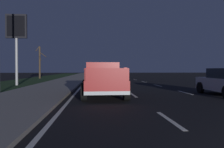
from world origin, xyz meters
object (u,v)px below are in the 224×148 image
Objects in this scene: pickup_truck at (103,79)px; sedan_red at (117,73)px; street_light_near at (2,10)px; bare_tree_far at (40,62)px; gas_price_sign at (16,32)px.

pickup_truck is 27.06m from sedan_red.
sedan_red is (26.85, -3.35, -0.13)m from pickup_truck.
street_light_near reaches higher than sedan_red.
sedan_red is at bearing -7.12° from pickup_truck.
bare_tree_far is at bearing 8.24° from street_light_near.
pickup_truck is 26.80m from bare_tree_far.
pickup_truck is 0.64× the size of street_light_near.
bare_tree_far is (16.23, 1.82, -2.20)m from gas_price_sign.
pickup_truck is 0.84× the size of gas_price_sign.
street_light_near is at bearing -171.76° from bare_tree_far.
street_light_near is (-7.01, -1.55, 0.24)m from gas_price_sign.
sedan_red is 0.84× the size of bare_tree_far.
bare_tree_far reaches higher than pickup_truck.
gas_price_sign reaches higher than pickup_truck.
street_light_near is 23.61m from bare_tree_far.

